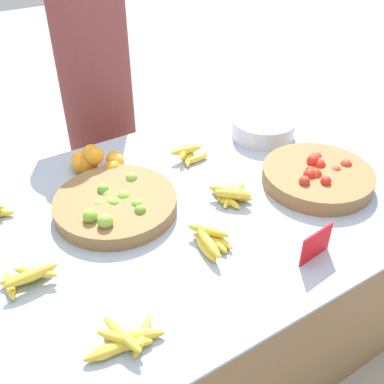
{
  "coord_description": "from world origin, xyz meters",
  "views": [
    {
      "loc": [
        -0.7,
        -1.1,
        1.69
      ],
      "look_at": [
        0.0,
        0.0,
        0.73
      ],
      "focal_mm": 42.0,
      "sensor_mm": 36.0,
      "label": 1
    }
  ],
  "objects_px": {
    "metal_bowl": "(263,128)",
    "price_sign": "(316,244)",
    "vendor_person": "(99,103)",
    "tomato_basket": "(317,176)",
    "lime_bowl": "(115,204)"
  },
  "relations": [
    {
      "from": "lime_bowl",
      "to": "metal_bowl",
      "type": "height_order",
      "value": "lime_bowl"
    },
    {
      "from": "lime_bowl",
      "to": "vendor_person",
      "type": "relative_size",
      "value": 0.28
    },
    {
      "from": "lime_bowl",
      "to": "vendor_person",
      "type": "height_order",
      "value": "vendor_person"
    },
    {
      "from": "lime_bowl",
      "to": "metal_bowl",
      "type": "distance_m",
      "value": 0.81
    },
    {
      "from": "metal_bowl",
      "to": "price_sign",
      "type": "relative_size",
      "value": 2.09
    },
    {
      "from": "price_sign",
      "to": "vendor_person",
      "type": "xyz_separation_m",
      "value": [
        -0.14,
        1.39,
        -0.03
      ]
    },
    {
      "from": "lime_bowl",
      "to": "metal_bowl",
      "type": "xyz_separation_m",
      "value": [
        0.79,
        0.14,
        0.01
      ]
    },
    {
      "from": "lime_bowl",
      "to": "tomato_basket",
      "type": "bearing_deg",
      "value": -19.81
    },
    {
      "from": "metal_bowl",
      "to": "lime_bowl",
      "type": "bearing_deg",
      "value": -169.93
    },
    {
      "from": "tomato_basket",
      "to": "price_sign",
      "type": "xyz_separation_m",
      "value": [
        -0.3,
        -0.29,
        0.02
      ]
    },
    {
      "from": "lime_bowl",
      "to": "price_sign",
      "type": "distance_m",
      "value": 0.7
    },
    {
      "from": "tomato_basket",
      "to": "lime_bowl",
      "type": "bearing_deg",
      "value": 160.19
    },
    {
      "from": "tomato_basket",
      "to": "price_sign",
      "type": "distance_m",
      "value": 0.42
    },
    {
      "from": "metal_bowl",
      "to": "vendor_person",
      "type": "relative_size",
      "value": 0.18
    },
    {
      "from": "vendor_person",
      "to": "price_sign",
      "type": "bearing_deg",
      "value": -84.29
    }
  ]
}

